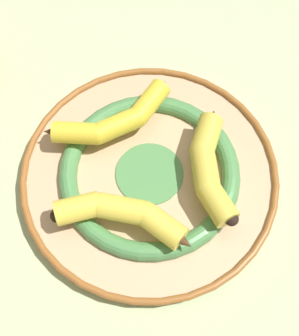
{
  "coord_description": "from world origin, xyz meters",
  "views": [
    {
      "loc": [
        0.24,
        -0.22,
        0.65
      ],
      "look_at": [
        0.01,
        -0.03,
        0.04
      ],
      "focal_mm": 50.0,
      "sensor_mm": 36.0,
      "label": 1
    }
  ],
  "objects": [
    {
      "name": "banana_b",
      "position": [
        0.05,
        -0.11,
        0.05
      ],
      "size": [
        0.17,
        0.14,
        0.04
      ],
      "rotation": [
        0.0,
        0.0,
        -2.44
      ],
      "color": "yellow",
      "rests_on": "decorative_bowl"
    },
    {
      "name": "banana_c",
      "position": [
        -0.08,
        -0.03,
        0.05
      ],
      "size": [
        0.09,
        0.2,
        0.03
      ],
      "rotation": [
        0.0,
        0.0,
        -4.92
      ],
      "color": "yellow",
      "rests_on": "decorative_bowl"
    },
    {
      "name": "decorative_bowl",
      "position": [
        0.01,
        -0.03,
        0.02
      ],
      "size": [
        0.39,
        0.39,
        0.04
      ],
      "color": "tan",
      "rests_on": "ground_plane"
    },
    {
      "name": "ground_plane",
      "position": [
        0.0,
        0.0,
        0.0
      ],
      "size": [
        2.8,
        2.8,
        0.0
      ],
      "primitive_type": "plane",
      "color": "#B2C693"
    },
    {
      "name": "banana_a",
      "position": [
        0.06,
        0.03,
        0.06
      ],
      "size": [
        0.16,
        0.13,
        0.04
      ],
      "rotation": [
        0.0,
        0.0,
        -0.58
      ],
      "color": "gold",
      "rests_on": "decorative_bowl"
    }
  ]
}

